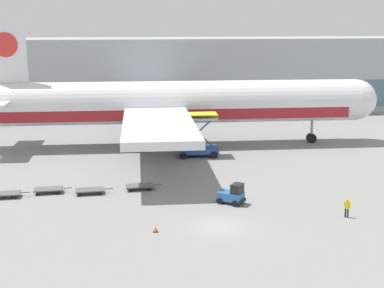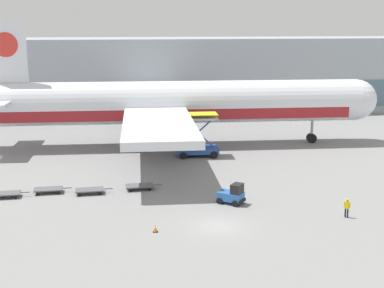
{
  "view_description": "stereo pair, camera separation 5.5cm",
  "coord_description": "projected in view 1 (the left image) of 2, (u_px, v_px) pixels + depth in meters",
  "views": [
    {
      "loc": [
        -9.05,
        -41.18,
        16.56
      ],
      "look_at": [
        0.11,
        13.97,
        4.0
      ],
      "focal_mm": 50.0,
      "sensor_mm": 36.0,
      "label": 1
    },
    {
      "loc": [
        -9.0,
        -41.19,
        16.56
      ],
      "look_at": [
        0.11,
        13.97,
        4.0
      ],
      "focal_mm": 50.0,
      "sensor_mm": 36.0,
      "label": 2
    }
  ],
  "objects": [
    {
      "name": "baggage_dolly_trail",
      "position": [
        140.0,
        186.0,
        54.65
      ],
      "size": [
        3.72,
        1.57,
        0.48
      ],
      "rotation": [
        0.0,
        0.0,
        0.02
      ],
      "color": "#56565B",
      "rests_on": "ground_plane"
    },
    {
      "name": "traffic_cone_near",
      "position": [
        155.0,
        228.0,
        43.5
      ],
      "size": [
        0.4,
        0.4,
        0.67
      ],
      "color": "black",
      "rests_on": "ground_plane"
    },
    {
      "name": "baggage_dolly_third",
      "position": [
        90.0,
        190.0,
        53.29
      ],
      "size": [
        3.72,
        1.57,
        0.48
      ],
      "rotation": [
        0.0,
        0.0,
        0.02
      ],
      "color": "#56565B",
      "rests_on": "ground_plane"
    },
    {
      "name": "baggage_dolly_second",
      "position": [
        49.0,
        189.0,
        53.52
      ],
      "size": [
        3.72,
        1.57,
        0.48
      ],
      "rotation": [
        0.0,
        0.0,
        0.02
      ],
      "color": "#56565B",
      "rests_on": "ground_plane"
    },
    {
      "name": "terminal_building",
      "position": [
        189.0,
        75.0,
        103.61
      ],
      "size": [
        90.0,
        18.2,
        14.0
      ],
      "color": "#9EA8B2",
      "rests_on": "ground_plane"
    },
    {
      "name": "baggage_dolly_lead",
      "position": [
        6.0,
        194.0,
        52.11
      ],
      "size": [
        3.72,
        1.57,
        0.48
      ],
      "rotation": [
        0.0,
        0.0,
        0.02
      ],
      "color": "#56565B",
      "rests_on": "ground_plane"
    },
    {
      "name": "airplane_main",
      "position": [
        168.0,
        104.0,
        73.3
      ],
      "size": [
        58.1,
        48.41,
        17.0
      ],
      "rotation": [
        0.0,
        0.0,
        -0.06
      ],
      "color": "silver",
      "rests_on": "ground_plane"
    },
    {
      "name": "ground_crew_near",
      "position": [
        347.0,
        206.0,
        46.65
      ],
      "size": [
        0.46,
        0.4,
        1.74
      ],
      "rotation": [
        0.0,
        0.0,
        5.6
      ],
      "color": "black",
      "rests_on": "ground_plane"
    },
    {
      "name": "scissor_lift_loader",
      "position": [
        197.0,
        140.0,
        68.31
      ],
      "size": [
        5.38,
        3.66,
        5.52
      ],
      "rotation": [
        0.0,
        0.0,
        -0.06
      ],
      "color": "#284C99",
      "rests_on": "ground_plane"
    },
    {
      "name": "baggage_tug_mid",
      "position": [
        232.0,
        195.0,
        50.29
      ],
      "size": [
        2.79,
        2.66,
        2.0
      ],
      "rotation": [
        0.0,
        0.0,
        -0.68
      ],
      "color": "#2D66B7",
      "rests_on": "ground_plane"
    },
    {
      "name": "ground_plane",
      "position": [
        218.0,
        227.0,
        44.71
      ],
      "size": [
        400.0,
        400.0,
        0.0
      ],
      "primitive_type": "plane",
      "color": "gray"
    }
  ]
}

